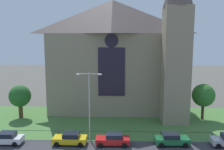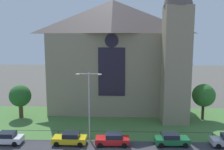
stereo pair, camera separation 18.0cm
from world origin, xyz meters
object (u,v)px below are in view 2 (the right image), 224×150
Objects in this scene: tree_left_far at (20,96)px; parked_car_white at (6,138)px; parked_car_red at (113,139)px; parked_car_green at (171,139)px; church_building at (117,54)px; streetlamp_near at (89,98)px; tree_right_far at (204,95)px; parked_car_yellow at (70,138)px.

parked_car_white is (2.20, -10.52, -2.90)m from tree_left_far.
parked_car_red is 7.37m from parked_car_green.
church_building is 6.14× the size of parked_car_red.
parked_car_white is 20.90m from parked_car_green.
parked_car_red is at bearing -27.28° from streetlamp_near.
tree_left_far is 1.29× the size of parked_car_green.
parked_car_white is 13.53m from parked_car_red.
tree_left_far is 11.14m from parked_car_white.
streetlamp_near is at bearing -102.63° from church_building.
parked_car_yellow is (-19.79, -10.46, -3.26)m from tree_right_far.
parked_car_red is at bearing -90.78° from church_building.
tree_left_far reaches higher than parked_car_yellow.
church_building is at bearing 20.90° from tree_left_far.
parked_car_red is at bearing 179.76° from parked_car_green.
tree_left_far reaches higher than parked_car_white.
parked_car_white is (-13.76, -16.62, -9.53)m from church_building.
tree_left_far is 1.31× the size of parked_car_white.
parked_car_yellow is at bearing -152.15° from tree_right_far.
church_building reaches higher than tree_right_far.
tree_left_far is at bearing -44.14° from parked_car_yellow.
church_building is at bearing 111.42° from parked_car_green.
parked_car_yellow is at bearing -145.43° from streetlamp_near.
tree_right_far is at bearing 26.90° from streetlamp_near.
streetlamp_near reaches higher than tree_left_far.
parked_car_yellow is 5.40m from parked_car_red.
tree_right_far is 1.39× the size of parked_car_yellow.
tree_right_far is 1.40× the size of parked_car_white.
tree_right_far is at bearing -23.07° from church_building.
parked_car_white is at bearing -0.70° from parked_car_red.
streetlamp_near is 11.65m from parked_car_green.
church_building is 18.32m from tree_left_far.
church_building is 6.09× the size of parked_car_green.
tree_right_far is 18.11m from parked_car_red.
tree_right_far reaches higher than parked_car_green.
tree_left_far is 0.61× the size of streetlamp_near.
streetlamp_near is at bearing 170.40° from parked_car_green.
tree_right_far is 30.05m from parked_car_white.
tree_right_far is 19.71m from streetlamp_near.
parked_car_red is at bearing -179.51° from parked_car_white.
tree_right_far is at bearing -151.13° from parked_car_yellow.
church_building reaches higher than streetlamp_near.
streetlamp_near is at bearing -144.41° from parked_car_yellow.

